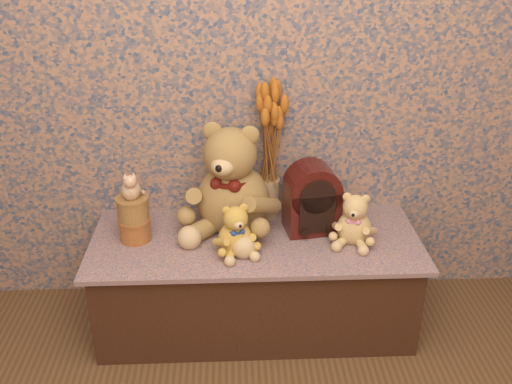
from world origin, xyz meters
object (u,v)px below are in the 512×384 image
ceramic_vase (268,197)px  cat_figurine (130,184)px  cathedral_radio (312,197)px  teddy_medium (235,226)px  teddy_small (355,216)px  biscuit_tin_lower (135,230)px  teddy_large (233,173)px

ceramic_vase → cat_figurine: (-0.56, -0.19, 0.17)m
cathedral_radio → ceramic_vase: bearing=133.9°
teddy_medium → teddy_small: 0.49m
biscuit_tin_lower → cathedral_radio: bearing=4.2°
cathedral_radio → biscuit_tin_lower: size_ratio=2.36×
teddy_large → teddy_small: (0.50, -0.14, -0.14)m
teddy_medium → biscuit_tin_lower: teddy_medium is taller
teddy_large → cat_figurine: (-0.41, -0.09, 0.00)m
teddy_small → cat_figurine: cat_figurine is taller
teddy_small → teddy_large: bearing=-177.1°
teddy_medium → ceramic_vase: 0.34m
teddy_large → biscuit_tin_lower: teddy_large is taller
cathedral_radio → biscuit_tin_lower: bearing=175.9°
teddy_small → ceramic_vase: bearing=163.4°
teddy_medium → biscuit_tin_lower: 0.43m
teddy_medium → cat_figurine: bearing=148.4°
teddy_large → teddy_small: bearing=4.1°
teddy_small → ceramic_vase: (-0.34, 0.24, -0.03)m
teddy_small → cat_figurine: 0.92m
teddy_medium → cathedral_radio: 0.37m
ceramic_vase → teddy_small: bearing=-35.5°
teddy_small → cat_figurine: (-0.90, 0.05, 0.14)m
teddy_medium → ceramic_vase: bearing=47.3°
teddy_large → teddy_medium: (0.01, -0.20, -0.14)m
cathedral_radio → cat_figurine: bearing=175.9°
teddy_large → teddy_small: 0.53m
teddy_small → cat_figurine: size_ratio=1.87×
ceramic_vase → cat_figurine: size_ratio=1.39×
teddy_small → ceramic_vase: teddy_small is taller
teddy_large → ceramic_vase: size_ratio=2.89×
cat_figurine → teddy_large: bearing=2.0°
teddy_small → biscuit_tin_lower: size_ratio=1.83×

